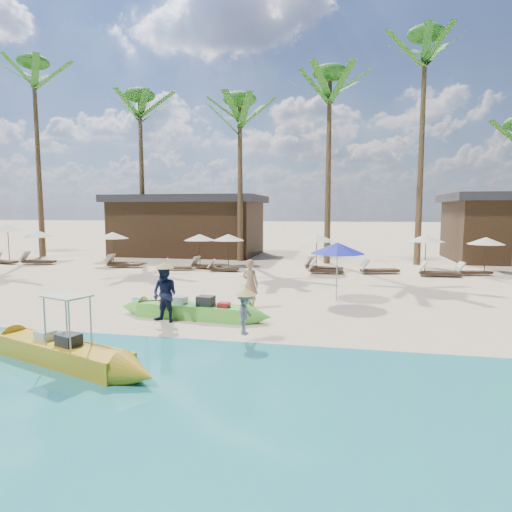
% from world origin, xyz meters
% --- Properties ---
extents(ground, '(240.00, 240.00, 0.00)m').
position_xyz_m(ground, '(0.00, 0.00, 0.00)').
color(ground, beige).
rests_on(ground, ground).
extents(wet_sand_strip, '(240.00, 4.50, 0.01)m').
position_xyz_m(wet_sand_strip, '(0.00, -5.00, 0.00)').
color(wet_sand_strip, tan).
rests_on(wet_sand_strip, ground).
extents(green_canoe, '(5.45, 1.03, 0.69)m').
position_xyz_m(green_canoe, '(-1.32, -0.47, 0.23)').
color(green_canoe, '#65E144').
rests_on(green_canoe, ground).
extents(yellow_canoe, '(5.50, 2.23, 1.48)m').
position_xyz_m(yellow_canoe, '(-2.68, -4.64, 0.24)').
color(yellow_canoe, gold).
rests_on(yellow_canoe, ground).
extents(tourist, '(0.69, 0.58, 1.62)m').
position_xyz_m(tourist, '(0.10, 1.14, 0.81)').
color(tourist, tan).
rests_on(tourist, ground).
extents(vendor_green, '(0.93, 0.81, 1.63)m').
position_xyz_m(vendor_green, '(-1.94, -1.03, 0.81)').
color(vendor_green, '#161C3C').
rests_on(vendor_green, ground).
extents(vendor_yellow, '(0.46, 0.71, 1.04)m').
position_xyz_m(vendor_yellow, '(0.73, -2.40, 0.70)').
color(vendor_yellow, gray).
rests_on(vendor_yellow, ground).
extents(blue_umbrella, '(1.94, 1.94, 2.09)m').
position_xyz_m(blue_umbrella, '(2.86, 2.87, 1.89)').
color(blue_umbrella, '#99999E').
rests_on(blue_umbrella, ground).
extents(resort_parasol_1, '(2.27, 2.27, 2.34)m').
position_xyz_m(resort_parasol_1, '(-18.45, 11.91, 2.11)').
color(resort_parasol_1, '#3A2717').
rests_on(resort_parasol_1, ground).
extents(lounger_1_right, '(1.83, 0.86, 0.60)m').
position_xyz_m(lounger_1_right, '(-17.07, 9.89, 0.20)').
color(lounger_1_right, '#3A2717').
rests_on(lounger_1_right, ground).
extents(resort_parasol_2, '(1.91, 1.91, 1.97)m').
position_xyz_m(resort_parasol_2, '(-15.41, 10.96, 1.77)').
color(resort_parasol_2, '#3A2717').
rests_on(resort_parasol_2, ground).
extents(lounger_2_left, '(2.06, 0.93, 0.68)m').
position_xyz_m(lounger_2_left, '(-14.94, 10.05, 0.23)').
color(lounger_2_left, '#3A2717').
rests_on(lounger_2_left, ground).
extents(resort_parasol_3, '(1.89, 1.89, 1.94)m').
position_xyz_m(resort_parasol_3, '(-10.32, 10.81, 1.75)').
color(resort_parasol_3, '#3A2717').
rests_on(resort_parasol_3, ground).
extents(lounger_3_left, '(1.78, 0.75, 0.59)m').
position_xyz_m(lounger_3_left, '(-9.89, 10.56, 0.20)').
color(lounger_3_left, '#3A2717').
rests_on(lounger_3_left, ground).
extents(lounger_3_right, '(2.02, 0.85, 0.66)m').
position_xyz_m(lounger_3_right, '(-9.18, 9.76, 0.22)').
color(lounger_3_right, '#3A2717').
rests_on(lounger_3_right, ground).
extents(resort_parasol_4, '(1.81, 1.81, 1.86)m').
position_xyz_m(resort_parasol_4, '(-5.04, 11.19, 1.68)').
color(resort_parasol_4, '#3A2717').
rests_on(resort_parasol_4, ground).
extents(lounger_4_left, '(1.74, 0.87, 0.57)m').
position_xyz_m(lounger_4_left, '(-5.78, 9.24, 0.19)').
color(lounger_4_left, '#3A2717').
rests_on(lounger_4_left, ground).
extents(lounger_4_right, '(1.82, 1.04, 0.59)m').
position_xyz_m(lounger_4_right, '(-4.43, 10.11, 0.20)').
color(lounger_4_right, '#3A2717').
rests_on(lounger_4_right, ground).
extents(resort_parasol_5, '(1.83, 1.83, 1.89)m').
position_xyz_m(resort_parasol_5, '(-3.29, 11.06, 1.70)').
color(resort_parasol_5, '#3A2717').
rests_on(resort_parasol_5, ground).
extents(lounger_5_left, '(1.63, 0.51, 0.55)m').
position_xyz_m(lounger_5_left, '(-3.20, 9.30, 0.18)').
color(lounger_5_left, '#3A2717').
rests_on(lounger_5_left, ground).
extents(resort_parasol_6, '(1.95, 1.95, 2.00)m').
position_xyz_m(resort_parasol_6, '(1.73, 10.08, 1.81)').
color(resort_parasol_6, '#3A2717').
rests_on(resort_parasol_6, ground).
extents(lounger_6_left, '(1.77, 0.59, 0.60)m').
position_xyz_m(lounger_6_left, '(2.17, 9.51, 0.20)').
color(lounger_6_left, '#3A2717').
rests_on(lounger_6_left, ground).
extents(lounger_6_right, '(2.09, 1.22, 0.68)m').
position_xyz_m(lounger_6_right, '(1.98, 10.51, 0.23)').
color(lounger_6_right, '#3A2717').
rests_on(lounger_6_right, ground).
extents(resort_parasol_7, '(1.90, 1.90, 1.96)m').
position_xyz_m(resort_parasol_7, '(7.38, 11.47, 1.76)').
color(resort_parasol_7, '#3A2717').
rests_on(resort_parasol_7, ground).
extents(lounger_7_left, '(2.08, 1.16, 0.68)m').
position_xyz_m(lounger_7_left, '(4.82, 10.05, 0.23)').
color(lounger_7_left, '#3A2717').
rests_on(lounger_7_left, ground).
extents(lounger_7_right, '(1.97, 0.64, 0.67)m').
position_xyz_m(lounger_7_right, '(7.60, 9.64, 0.22)').
color(lounger_7_right, '#3A2717').
rests_on(lounger_7_right, ground).
extents(resort_parasol_8, '(1.81, 1.81, 1.86)m').
position_xyz_m(resort_parasol_8, '(10.22, 11.21, 1.68)').
color(resort_parasol_8, '#3A2717').
rests_on(resort_parasol_8, ground).
extents(lounger_8_left, '(1.82, 0.93, 0.59)m').
position_xyz_m(lounger_8_left, '(9.37, 10.41, 0.20)').
color(lounger_8_left, '#3A2717').
rests_on(lounger_8_left, ground).
extents(palm_1, '(2.08, 2.08, 13.60)m').
position_xyz_m(palm_1, '(-17.59, 14.06, 10.82)').
color(palm_1, brown).
rests_on(palm_1, ground).
extents(palm_2, '(2.08, 2.08, 11.33)m').
position_xyz_m(palm_2, '(-10.45, 15.08, 9.18)').
color(palm_2, brown).
rests_on(palm_2, ground).
extents(palm_3, '(2.08, 2.08, 10.52)m').
position_xyz_m(palm_3, '(-3.36, 14.27, 8.58)').
color(palm_3, brown).
rests_on(palm_3, ground).
extents(palm_4, '(2.08, 2.08, 11.70)m').
position_xyz_m(palm_4, '(2.15, 14.01, 9.45)').
color(palm_4, brown).
rests_on(palm_4, ground).
extents(palm_5, '(2.08, 2.08, 13.60)m').
position_xyz_m(palm_5, '(7.45, 14.38, 10.82)').
color(palm_5, brown).
rests_on(palm_5, ground).
extents(pavilion_west, '(10.80, 6.60, 4.30)m').
position_xyz_m(pavilion_west, '(-8.00, 17.50, 2.19)').
color(pavilion_west, '#3A2717').
rests_on(pavilion_west, ground).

